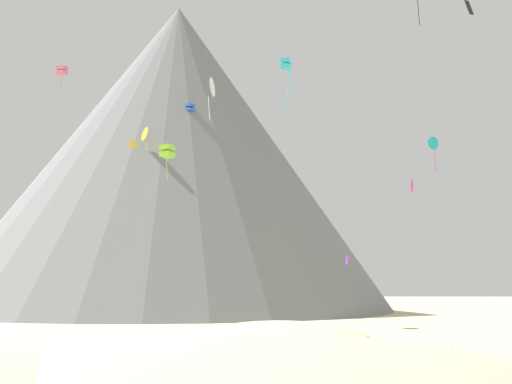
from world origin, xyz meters
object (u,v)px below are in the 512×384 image
object	(u,v)px
kite_blue_high	(190,108)
kite_black_high	(469,7)
kite_rainbow_high	(62,71)
kite_cyan_high	(286,65)
kite_magenta_mid	(411,186)
kite_violet_low	(347,261)
kite_lime_mid	(167,152)
rock_massif	(176,157)
bush_ridge_crest	(330,345)
kite_teal_mid	(434,143)
kite_green_low	(285,231)
kite_yellow_mid	(146,134)
bush_near_left	(453,357)
kite_red_high	(419,2)
kite_white_high	(211,87)
kite_gold_mid	(133,144)

from	to	relation	value
kite_blue_high	kite_black_high	size ratio (longest dim) A/B	2.66
kite_rainbow_high	kite_cyan_high	xyz separation A→B (m)	(27.76, -9.33, -3.22)
kite_magenta_mid	kite_violet_low	distance (m)	17.56
kite_lime_mid	rock_massif	bearing A→B (deg)	-55.96
bush_ridge_crest	kite_magenta_mid	world-z (taller)	kite_magenta_mid
kite_magenta_mid	kite_teal_mid	world-z (taller)	kite_teal_mid
kite_green_low	kite_yellow_mid	bearing A→B (deg)	21.89
kite_green_low	kite_blue_high	xyz separation A→B (m)	(-14.17, 2.53, 19.03)
bush_near_left	kite_red_high	xyz separation A→B (m)	(10.41, 39.47, 39.88)
rock_massif	kite_teal_mid	world-z (taller)	rock_massif
kite_violet_low	kite_lime_mid	world-z (taller)	kite_lime_mid
rock_massif	kite_rainbow_high	size ratio (longest dim) A/B	34.44
kite_green_low	kite_black_high	xyz separation A→B (m)	(17.17, -28.10, 19.06)
kite_yellow_mid	kite_white_high	world-z (taller)	kite_white_high
kite_black_high	kite_magenta_mid	bearing A→B (deg)	96.19
kite_green_low	kite_violet_low	distance (m)	10.48
kite_yellow_mid	kite_green_low	bearing A→B (deg)	-115.55
rock_massif	kite_rainbow_high	world-z (taller)	rock_massif
kite_white_high	kite_lime_mid	bearing A→B (deg)	-35.92
kite_black_high	kite_cyan_high	bearing A→B (deg)	170.09
kite_magenta_mid	kite_violet_low	xyz separation A→B (m)	(-10.80, -8.05, -11.26)
kite_blue_high	kite_white_high	world-z (taller)	kite_blue_high
kite_lime_mid	kite_magenta_mid	bearing A→B (deg)	-119.01
rock_massif	kite_magenta_mid	distance (m)	41.42
rock_massif	kite_teal_mid	xyz separation A→B (m)	(39.50, -20.87, -2.97)
kite_cyan_high	kite_red_high	world-z (taller)	kite_red_high
kite_gold_mid	kite_cyan_high	distance (m)	18.53
kite_white_high	rock_massif	bearing A→B (deg)	-154.33
kite_white_high	kite_lime_mid	distance (m)	10.64
kite_yellow_mid	kite_gold_mid	distance (m)	18.55
kite_yellow_mid	kite_green_low	distance (m)	23.82
kite_violet_low	kite_yellow_mid	bearing A→B (deg)	104.45
kite_black_high	bush_near_left	bearing A→B (deg)	-105.97
kite_white_high	kite_green_low	bearing A→B (deg)	159.59
bush_ridge_crest	kite_yellow_mid	bearing A→B (deg)	118.24
bush_near_left	kite_cyan_high	size ratio (longest dim) A/B	0.29
bush_ridge_crest	kite_green_low	xyz separation A→B (m)	(-1.52, 42.44, 11.31)
rock_massif	kite_red_high	xyz separation A→B (m)	(35.96, -29.41, 13.70)
kite_red_high	bush_near_left	bearing A→B (deg)	-68.22
kite_rainbow_high	kite_red_high	size ratio (longest dim) A/B	0.64
bush_near_left	rock_massif	xyz separation A→B (m)	(-25.55, 68.87, 26.17)
kite_blue_high	kite_red_high	distance (m)	35.52
kite_black_high	kite_lime_mid	bearing A→B (deg)	173.56
kite_black_high	kite_lime_mid	size ratio (longest dim) A/B	0.41
kite_yellow_mid	kite_red_high	world-z (taller)	kite_red_high
bush_ridge_crest	kite_gold_mid	world-z (taller)	kite_gold_mid
kite_black_high	kite_rainbow_high	bearing A→B (deg)	170.26
bush_ridge_crest	kite_black_high	xyz separation A→B (m)	(15.64, 14.33, 30.37)
kite_red_high	kite_white_high	bearing A→B (deg)	-133.36
kite_cyan_high	kite_teal_mid	size ratio (longest dim) A/B	1.07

